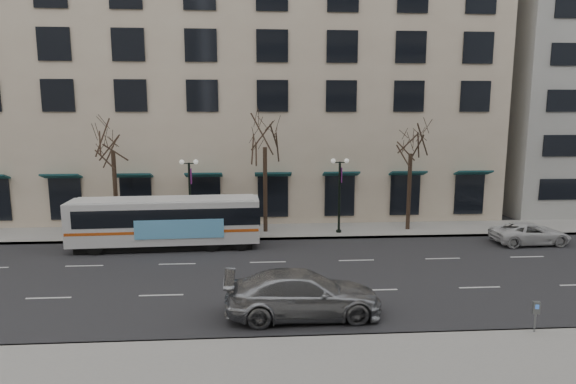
{
  "coord_description": "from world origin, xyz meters",
  "views": [
    {
      "loc": [
        -0.59,
        -23.53,
        8.26
      ],
      "look_at": [
        1.11,
        2.06,
        4.0
      ],
      "focal_mm": 30.0,
      "sensor_mm": 36.0,
      "label": 1
    }
  ],
  "objects": [
    {
      "name": "tree_far_right",
      "position": [
        10.0,
        8.8,
        6.42
      ],
      "size": [
        3.6,
        3.6,
        8.06
      ],
      "color": "black",
      "rests_on": "ground"
    },
    {
      "name": "lamp_post_left",
      "position": [
        -4.99,
        8.2,
        2.94
      ],
      "size": [
        1.22,
        0.45,
        5.21
      ],
      "color": "black",
      "rests_on": "ground"
    },
    {
      "name": "building_hotel",
      "position": [
        -2.0,
        21.0,
        12.0
      ],
      "size": [
        40.0,
        20.0,
        24.0
      ],
      "primitive_type": "cube",
      "color": "#BDA990",
      "rests_on": "ground"
    },
    {
      "name": "sidewalk_far",
      "position": [
        5.0,
        9.0,
        0.07
      ],
      "size": [
        80.0,
        4.0,
        0.15
      ],
      "primitive_type": "cube",
      "color": "gray",
      "rests_on": "ground"
    },
    {
      "name": "tree_far_mid",
      "position": [
        0.0,
        8.8,
        6.91
      ],
      "size": [
        3.6,
        3.6,
        8.55
      ],
      "color": "black",
      "rests_on": "ground"
    },
    {
      "name": "ground",
      "position": [
        0.0,
        0.0,
        0.0
      ],
      "size": [
        160.0,
        160.0,
        0.0
      ],
      "primitive_type": "plane",
      "color": "black",
      "rests_on": "ground"
    },
    {
      "name": "city_bus",
      "position": [
        -6.07,
        5.61,
        1.69
      ],
      "size": [
        11.49,
        2.96,
        3.09
      ],
      "rotation": [
        0.0,
        0.0,
        0.04
      ],
      "color": "silver",
      "rests_on": "ground"
    },
    {
      "name": "lamp_post_right",
      "position": [
        5.01,
        8.2,
        2.94
      ],
      "size": [
        1.22,
        0.45,
        5.21
      ],
      "color": "black",
      "rests_on": "ground"
    },
    {
      "name": "tree_far_left",
      "position": [
        -10.0,
        8.8,
        6.7
      ],
      "size": [
        3.6,
        3.6,
        8.34
      ],
      "color": "black",
      "rests_on": "ground"
    },
    {
      "name": "white_pickup",
      "position": [
        16.73,
        5.03,
        0.67
      ],
      "size": [
        4.91,
        2.42,
        1.34
      ],
      "primitive_type": "imported",
      "rotation": [
        0.0,
        0.0,
        1.61
      ],
      "color": "silver",
      "rests_on": "ground"
    },
    {
      "name": "silver_car",
      "position": [
        1.26,
        -4.93,
        0.93
      ],
      "size": [
        6.46,
        2.75,
        1.86
      ],
      "primitive_type": "imported",
      "rotation": [
        0.0,
        0.0,
        1.59
      ],
      "color": "#96989D",
      "rests_on": "ground"
    },
    {
      "name": "pay_station",
      "position": [
        9.72,
        -7.3,
        1.01
      ],
      "size": [
        0.28,
        0.21,
        1.19
      ],
      "rotation": [
        0.0,
        0.0,
        -0.19
      ],
      "color": "slate",
      "rests_on": "sidewalk_near"
    }
  ]
}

